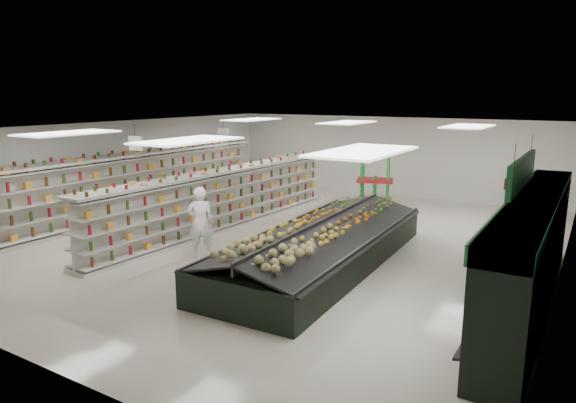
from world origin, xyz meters
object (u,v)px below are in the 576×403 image
Objects in this scene: produce_island at (322,244)px; soda_endcap at (375,182)px; shopper_main at (201,222)px; gondola_left at (127,188)px; shopper_background at (235,187)px; gondola_center at (224,201)px.

produce_island is 7.51m from soda_endcap.
shopper_main reaches higher than soda_endcap.
gondola_left is 7.26× the size of soda_endcap.
shopper_background is at bearing -141.17° from soda_endcap.
soda_endcap reaches higher than produce_island.
gondola_left is 5.46m from shopper_main.
shopper_main is (5.05, -2.09, -0.07)m from gondola_left.
gondola_center is 6.36m from soda_endcap.
gondola_left is at bearing 157.35° from shopper_background.
shopper_background is at bearing 144.78° from produce_island.
soda_endcap reaches higher than shopper_background.
gondola_center is 1.38× the size of produce_island.
gondola_left reaches higher than shopper_main.
shopper_main reaches higher than produce_island.
shopper_background is (-1.44, 2.44, -0.07)m from gondola_center.
shopper_background reaches higher than produce_island.
gondola_center is 6.89× the size of shopper_background.
gondola_center is (3.70, 0.60, -0.15)m from gondola_left.
soda_endcap is at bearing 102.05° from produce_island.
soda_endcap is (2.69, 5.76, -0.01)m from gondola_center.
shopper_background is (-4.13, -3.32, -0.06)m from soda_endcap.
gondola_center is 3.01m from shopper_main.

